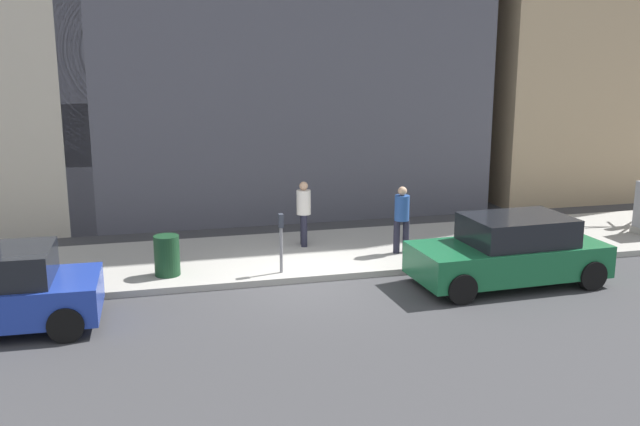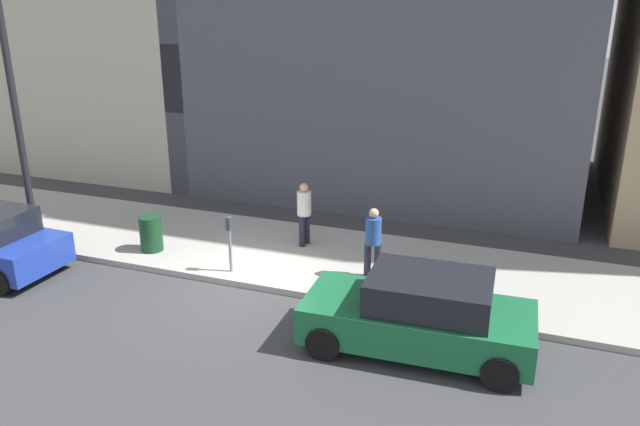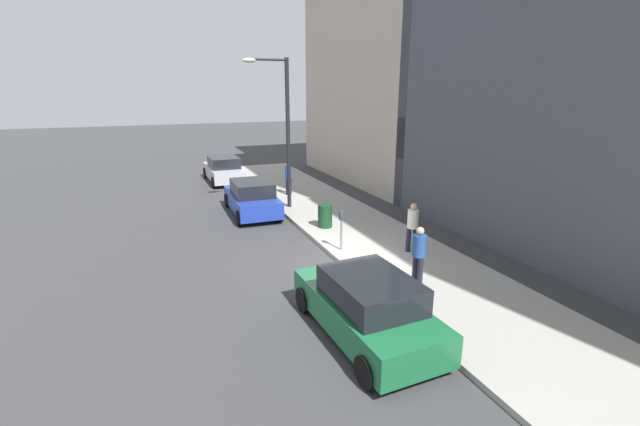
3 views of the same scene
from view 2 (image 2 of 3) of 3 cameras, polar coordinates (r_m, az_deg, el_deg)
name	(u,v)px [view 2 (image 2 of 3)]	position (r m, az deg, el deg)	size (l,w,h in m)	color
ground_plane	(246,289)	(14.30, -6.80, -6.90)	(120.00, 120.00, 0.00)	#38383A
sidewalk	(281,253)	(15.90, -3.59, -3.67)	(4.00, 36.00, 0.15)	#9E9B93
parked_car_green	(420,314)	(11.77, 9.16, -9.13)	(2.06, 4.27, 1.52)	#196038
parking_meter	(230,238)	(14.52, -8.26, -2.32)	(0.14, 0.10, 1.35)	slate
streetlamp	(4,93)	(17.19, -26.94, 9.72)	(1.97, 0.32, 6.50)	black
trash_bin	(151,233)	(16.26, -15.20, -1.81)	(0.56, 0.56, 0.90)	#14381E
pedestrian_near_meter	(373,239)	(14.11, 4.88, -2.37)	(0.36, 0.40, 1.66)	#1E1E2D
pedestrian_midblock	(304,211)	(15.87, -1.45, 0.23)	(0.40, 0.36, 1.66)	#1E1E2D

